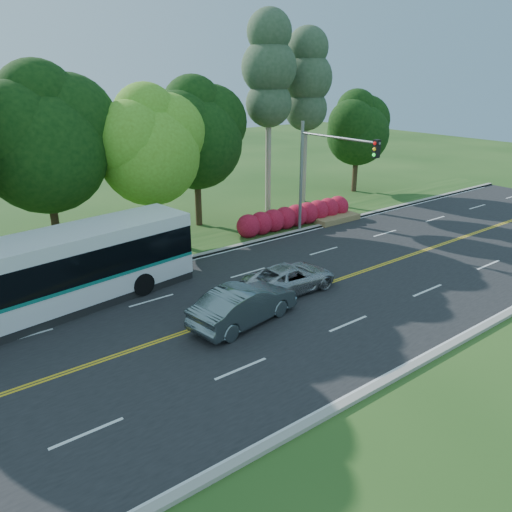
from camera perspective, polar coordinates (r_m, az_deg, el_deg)
ground at (r=23.76m, az=5.12°, el=-4.23°), size 120.00×120.00×0.00m
road at (r=23.76m, az=5.12°, el=-4.20°), size 60.00×14.00×0.02m
curb_north at (r=28.99m, az=-4.40°, el=0.61°), size 60.00×0.30×0.15m
curb_south at (r=19.70m, az=19.47°, el=-10.73°), size 60.00×0.30×0.15m
grass_verge at (r=30.48m, az=-6.31°, el=1.50°), size 60.00×4.00×0.10m
lane_markings at (r=23.69m, az=4.95°, el=-4.24°), size 57.60×13.82×0.00m
tree_row at (r=29.70m, az=-18.86°, el=13.29°), size 44.70×9.10×13.84m
bougainvillea_hedge at (r=33.74m, az=4.91°, el=4.61°), size 9.50×2.25×1.50m
traffic_signal at (r=30.46m, az=7.67°, el=10.41°), size 0.42×6.10×7.00m
transit_bus at (r=22.94m, az=-22.46°, el=-2.08°), size 13.28×4.58×3.41m
sedan at (r=20.64m, az=-1.41°, el=-5.57°), size 5.16×2.52×1.63m
suv at (r=23.69m, az=3.94°, el=-2.50°), size 4.72×2.21×1.30m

